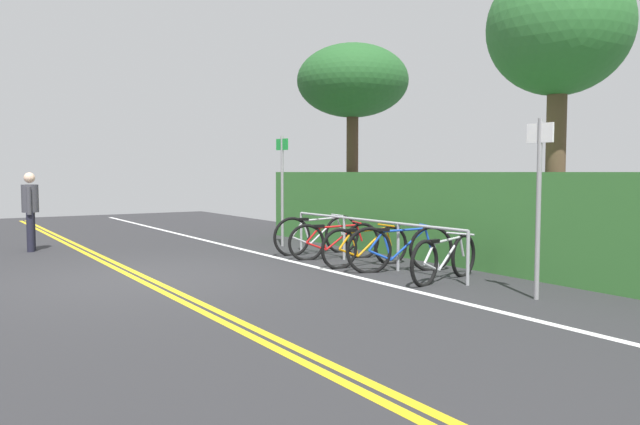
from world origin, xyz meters
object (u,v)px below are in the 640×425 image
Objects in this scene: bicycle_3 at (400,249)px; sign_post_far at (539,191)px; bicycle_4 at (445,259)px; pedestrian at (30,206)px; bicycle_0 at (317,235)px; bicycle_2 at (366,246)px; tree_near_left at (353,83)px; bike_rack at (370,231)px; bicycle_1 at (334,241)px; tree_mid at (559,31)px; sign_post_near at (282,180)px.

sign_post_far is at bearing 0.78° from bicycle_3.
bicycle_4 is (0.99, 0.00, -0.04)m from bicycle_3.
bicycle_0 is at bearing 52.99° from pedestrian.
bicycle_2 is 6.18m from tree_near_left.
sign_post_far is at bearing 0.27° from bike_rack.
bicycle_2 is at bearing 40.32° from pedestrian.
bicycle_3 is 2.75m from sign_post_far.
bicycle_1 is at bearing -173.99° from bike_rack.
bicycle_1 is (0.76, -0.12, -0.04)m from bicycle_0.
tree_mid reaches higher than bicycle_2.
bicycle_4 is at bearing 33.21° from pedestrian.
sign_post_far is 4.13m from tree_mid.
tree_near_left is at bearing 82.42° from pedestrian.
bicycle_1 is 5.52m from tree_near_left.
bicycle_1 is 2.74m from bicycle_4.
bicycle_3 is at bearing -179.22° from sign_post_far.
bicycle_1 is 0.97× the size of bicycle_2.
tree_near_left is at bearing 111.91° from sign_post_near.
pedestrian is at bearing -133.09° from tree_mid.
bicycle_0 is at bearing 171.04° from bicycle_1.
bike_rack is 0.88× the size of tree_mid.
bicycle_4 is at bearing 0.11° from bicycle_3.
bicycle_3 is (2.51, -0.04, -0.00)m from bicycle_0.
bicycle_4 is at bearing -0.99° from sign_post_near.
bike_rack is 0.30m from bicycle_2.
bike_rack is 2.03× the size of sign_post_far.
bicycle_1 is at bearing -178.33° from bicycle_4.
bicycle_3 is 4.59m from tree_mid.
tree_near_left reaches higher than bicycle_3.
bicycle_4 is 8.36m from pedestrian.
bike_rack reaches higher than bicycle_1.
sign_post_near reaches higher than bicycle_0.
bicycle_0 is 1.79m from sign_post_near.
sign_post_near reaches higher than bicycle_4.
bike_rack is at bearing 178.67° from bicycle_3.
pedestrian is (-5.99, -4.57, 0.54)m from bicycle_3.
tree_mid is (2.58, 2.80, 3.63)m from bicycle_1.
tree_near_left is 0.92× the size of tree_mid.
bicycle_0 reaches higher than bicycle_1.
tree_mid is (6.82, 7.29, 3.06)m from pedestrian.
bike_rack is at bearing -1.25° from sign_post_near.
bicycle_3 is 6.66m from tree_near_left.
tree_mid is at bearing 122.78° from sign_post_far.
tree_mid is at bearing 58.49° from bike_rack.
bicycle_2 is (1.00, -0.04, 0.01)m from bicycle_1.
sign_post_far reaches higher than bicycle_0.
sign_post_far is (3.32, 0.16, 1.02)m from bicycle_2.
pedestrian reaches higher than bicycle_0.
pedestrian is at bearing -139.68° from bicycle_2.
tree_near_left is at bearing 151.79° from bicycle_3.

